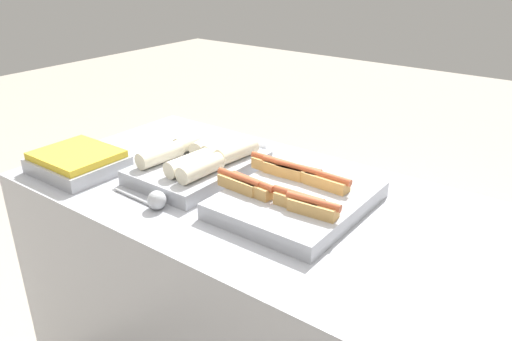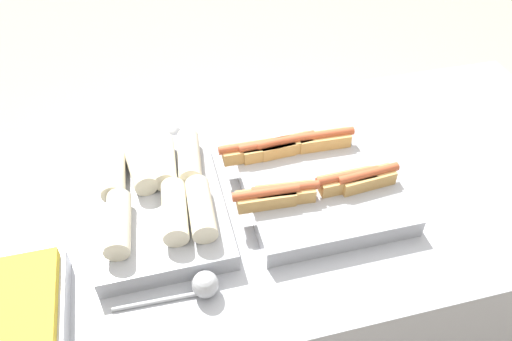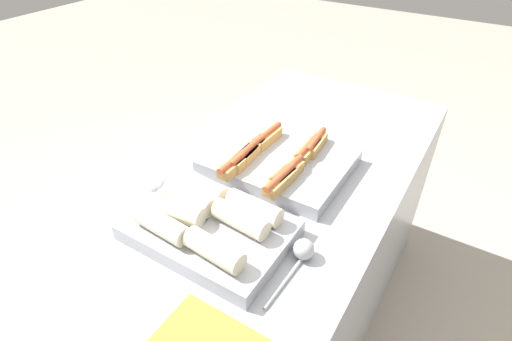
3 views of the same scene
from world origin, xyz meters
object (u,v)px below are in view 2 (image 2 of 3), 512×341
Objects in this scene: serving_spoon_near at (201,286)px; serving_spoon_far at (169,135)px; tray_hotdogs at (311,174)px; tray_wraps at (158,197)px.

serving_spoon_far is at bearing 90.55° from serving_spoon_near.
tray_wraps is (-0.39, 0.01, 0.01)m from tray_hotdogs.
tray_wraps reaches higher than tray_hotdogs.
serving_spoon_far is (-0.33, 0.26, -0.01)m from tray_hotdogs.
serving_spoon_far is (0.05, 0.25, -0.02)m from tray_wraps.
serving_spoon_near is 1.06× the size of serving_spoon_far.
tray_wraps is 1.96× the size of serving_spoon_near.
tray_hotdogs is 1.05× the size of tray_wraps.
tray_hotdogs is 2.18× the size of serving_spoon_far.
tray_wraps is at bearing -102.01° from serving_spoon_far.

